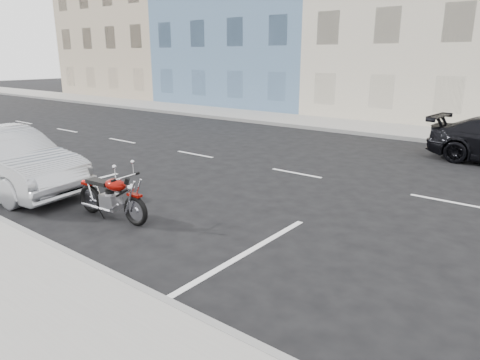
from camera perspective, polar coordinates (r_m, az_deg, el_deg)
name	(u,v)px	position (r m, az deg, el deg)	size (l,w,h in m)	color
ground	(363,186)	(11.49, 16.12, -0.74)	(120.00, 120.00, 0.00)	black
sidewalk_far	(336,124)	(21.24, 12.64, 7.25)	(80.00, 3.40, 0.15)	gray
curb_far	(319,129)	(19.74, 10.47, 6.73)	(80.00, 0.12, 0.16)	gray
bldg_far_west	(157,23)	(40.18, -11.06, 19.82)	(12.00, 12.00, 12.00)	tan
bldg_blue	(271,8)	(32.27, 4.22, 21.93)	(12.00, 12.00, 13.00)	slate
bldg_cream	(457,8)	(27.37, 26.91, 19.82)	(12.00, 12.00, 11.50)	beige
motorcycle	(136,204)	(8.56, -13.69, -3.17)	(1.96, 0.65, 0.98)	black
sedan_silver	(4,161)	(11.89, -28.95, 2.26)	(1.63, 4.69, 1.54)	#A4A7AC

